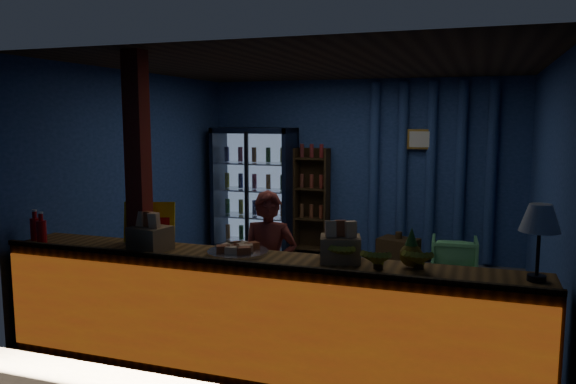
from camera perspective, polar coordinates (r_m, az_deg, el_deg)
name	(u,v)px	position (r m, az deg, el deg)	size (l,w,h in m)	color
ground	(320,300)	(6.47, 3.23, -10.91)	(4.60, 4.60, 0.00)	#515154
room_walls	(321,162)	(6.16, 3.34, 3.08)	(4.60, 4.60, 4.60)	navy
counter	(255,315)	(4.61, -3.36, -12.41)	(4.40, 0.57, 0.99)	brown
support_post	(140,207)	(4.90, -14.83, -1.50)	(0.16, 0.16, 2.60)	maroon
beverage_cooler	(256,192)	(8.53, -3.24, 0.05)	(1.20, 0.62, 1.90)	black
bottle_shelf	(312,202)	(8.40, 2.50, -1.02)	(0.50, 0.28, 1.60)	#342310
curtain_folds	(431,171)	(8.11, 14.29, 2.03)	(1.74, 0.14, 2.50)	navy
framed_picture	(420,139)	(8.05, 13.30, 5.24)	(0.36, 0.04, 0.28)	#BC8B2F
shopkeeper	(269,269)	(5.07, -1.97, -7.84)	(0.51, 0.34, 1.41)	maroon
green_chair	(454,257)	(7.58, 16.52, -6.38)	(0.56, 0.58, 0.53)	#59B265
side_table	(398,255)	(7.68, 11.13, -6.30)	(0.58, 0.49, 0.54)	#342310
yellow_sign	(149,222)	(5.13, -13.90, -2.99)	(0.45, 0.23, 0.36)	yellow
soda_bottles	(38,229)	(5.48, -24.03, -3.46)	(0.23, 0.17, 0.28)	#B90C0F
snack_box_left	(150,236)	(4.83, -13.82, -4.41)	(0.35, 0.31, 0.33)	#A37C4F
snack_box_centre	(340,247)	(4.35, 5.34, -5.58)	(0.36, 0.32, 0.32)	#A37C4F
pastry_tray	(238,250)	(4.60, -5.11, -5.93)	(0.50, 0.50, 0.08)	silver
banana_bunches	(379,256)	(4.20, 9.22, -6.46)	(0.81, 0.31, 0.18)	gold
table_lamp	(540,221)	(4.12, 24.22, -2.71)	(0.27, 0.27, 0.53)	black
pineapple	(411,252)	(4.25, 12.41, -5.93)	(0.17, 0.17, 0.29)	olive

